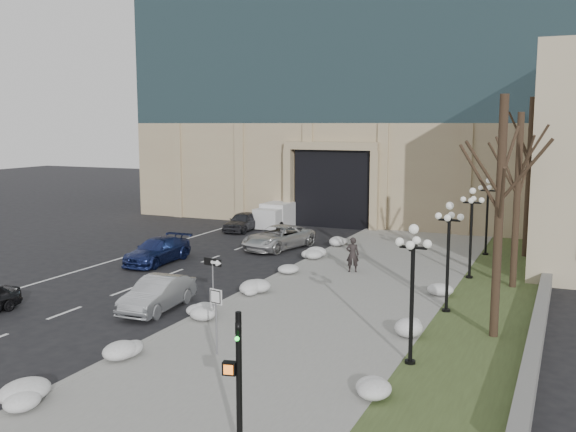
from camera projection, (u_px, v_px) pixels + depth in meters
name	position (u px, v px, depth m)	size (l,w,h in m)	color
ground	(88.00, 393.00, 19.12)	(160.00, 160.00, 0.00)	black
sidewalk	(349.00, 292.00, 30.36)	(9.00, 40.00, 0.12)	gray
curb	(264.00, 282.00, 32.17)	(0.30, 40.00, 0.14)	gray
grass_strip	(492.00, 308.00, 27.75)	(4.00, 40.00, 0.10)	#3B4824
stone_wall	(544.00, 295.00, 28.71)	(0.50, 30.00, 0.70)	slate
office_tower	(400.00, 4.00, 56.71)	(40.00, 24.70, 36.00)	tan
car_b	(158.00, 294.00, 27.48)	(1.52, 4.35, 1.43)	#A1A5A9
car_c	(157.00, 251.00, 36.84)	(2.01, 4.95, 1.44)	navy
car_d	(278.00, 237.00, 40.97)	(2.49, 5.40, 1.50)	silver
car_e	(243.00, 221.00, 47.91)	(1.69, 4.21, 1.43)	#323237
pedestrian	(353.00, 255.00, 34.08)	(0.69, 0.45, 1.88)	black
box_truck	(281.00, 214.00, 50.46)	(2.19, 5.90, 1.86)	silver
one_way_sign	(215.00, 270.00, 25.91)	(0.95, 0.34, 2.55)	slate
keep_sign	(216.00, 308.00, 21.74)	(0.51, 0.16, 2.41)	slate
traffic_signal	(238.00, 388.00, 14.99)	(0.63, 0.83, 3.66)	black
snow_clump_a	(28.00, 397.00, 18.13)	(1.10, 1.60, 0.36)	silver
snow_clump_b	(128.00, 351.00, 21.75)	(1.10, 1.60, 0.36)	silver
snow_clump_c	(200.00, 313.00, 26.15)	(1.10, 1.60, 0.36)	silver
snow_clump_d	(255.00, 290.00, 29.70)	(1.10, 1.60, 0.36)	silver
snow_clump_e	(289.00, 269.00, 33.97)	(1.10, 1.60, 0.36)	silver
snow_clump_f	(315.00, 255.00, 37.82)	(1.10, 1.60, 0.36)	silver
snow_clump_g	(339.00, 243.00, 41.59)	(1.10, 1.60, 0.36)	silver
snow_clump_h	(361.00, 392.00, 18.42)	(1.10, 1.60, 0.36)	silver
snow_clump_i	(414.00, 328.00, 24.18)	(1.10, 1.60, 0.36)	silver
snow_clump_j	(440.00, 292.00, 29.45)	(1.10, 1.60, 0.36)	silver
lamppost_a	(412.00, 276.00, 20.76)	(1.18, 1.18, 4.76)	black
lamppost_b	(449.00, 242.00, 26.64)	(1.18, 1.18, 4.76)	black
lamppost_c	(472.00, 221.00, 32.52)	(1.18, 1.18, 4.76)	black
lamppost_d	(487.00, 206.00, 38.40)	(1.18, 1.18, 4.76)	black
tree_near	(501.00, 183.00, 23.10)	(3.20, 3.20, 9.00)	black
tree_mid	(518.00, 176.00, 30.39)	(3.20, 3.20, 8.50)	black
tree_far	(530.00, 155.00, 37.53)	(3.20, 3.20, 9.50)	black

